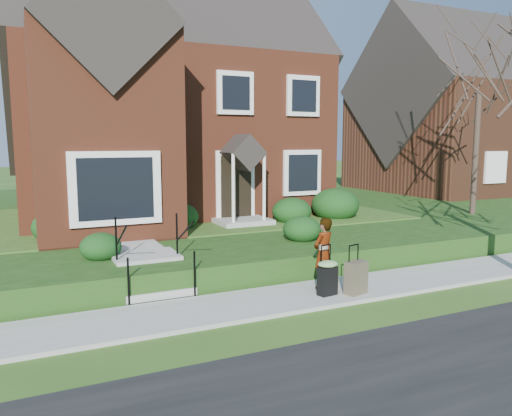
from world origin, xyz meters
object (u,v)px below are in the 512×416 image
suitcase_black (328,276)px  front_steps (150,268)px  woman (323,253)px  suitcase_olive (356,277)px

suitcase_black → front_steps: bearing=136.8°
front_steps → woman: (3.24, -1.65, 0.35)m
suitcase_olive → suitcase_black: bearing=148.4°
front_steps → woman: 3.66m
woman → suitcase_olive: woman is taller
front_steps → suitcase_olive: front_steps is taller
front_steps → suitcase_olive: 4.28m
woman → front_steps: bearing=-47.7°
woman → suitcase_black: woman is taller
woman → suitcase_black: bearing=47.1°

